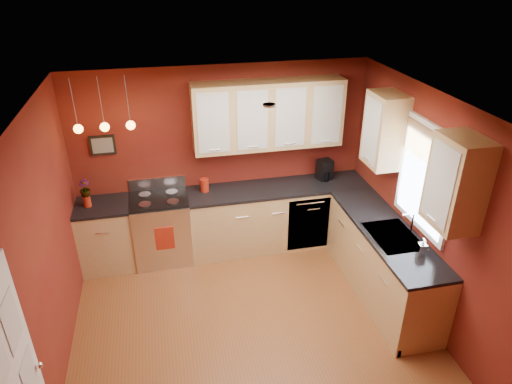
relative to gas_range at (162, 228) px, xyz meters
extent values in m
plane|color=brown|center=(0.92, -1.80, -0.48)|extent=(4.20, 4.20, 0.00)
cube|color=white|center=(0.92, -1.80, 2.12)|extent=(4.00, 4.20, 0.02)
cube|color=maroon|center=(0.92, 0.30, 0.82)|extent=(4.00, 0.02, 2.60)
cube|color=maroon|center=(-1.08, -1.80, 0.82)|extent=(0.02, 4.20, 2.60)
cube|color=maroon|center=(2.92, -1.80, 0.82)|extent=(0.02, 4.20, 2.60)
cube|color=tan|center=(-0.73, 0.00, -0.03)|extent=(0.70, 0.60, 0.90)
cube|color=tan|center=(1.65, 0.00, -0.03)|extent=(2.54, 0.60, 0.90)
cube|color=tan|center=(2.62, -1.35, -0.03)|extent=(0.60, 2.10, 0.90)
cube|color=black|center=(-0.73, 0.00, 0.44)|extent=(0.70, 0.62, 0.04)
cube|color=black|center=(1.65, 0.00, 0.44)|extent=(2.54, 0.62, 0.04)
cube|color=black|center=(2.62, -1.35, 0.44)|extent=(0.62, 2.10, 0.04)
cube|color=silver|center=(0.00, 0.00, -0.02)|extent=(0.76, 0.64, 0.92)
cube|color=black|center=(0.00, -0.30, 0.00)|extent=(0.55, 0.02, 0.32)
cylinder|color=silver|center=(0.00, -0.31, 0.24)|extent=(0.60, 0.02, 0.02)
cube|color=black|center=(0.00, 0.00, 0.45)|extent=(0.76, 0.60, 0.03)
cylinder|color=gray|center=(-0.18, -0.14, 0.47)|extent=(0.16, 0.16, 0.01)
cylinder|color=gray|center=(0.18, -0.14, 0.47)|extent=(0.16, 0.16, 0.01)
cylinder|color=gray|center=(-0.18, 0.14, 0.47)|extent=(0.16, 0.16, 0.01)
cylinder|color=gray|center=(0.18, 0.14, 0.47)|extent=(0.16, 0.16, 0.01)
cube|color=silver|center=(0.00, 0.30, 0.55)|extent=(0.76, 0.04, 0.16)
cube|color=silver|center=(2.02, -0.29, -0.03)|extent=(0.60, 0.02, 0.80)
cube|color=gray|center=(2.62, -1.50, 0.43)|extent=(0.50, 0.70, 0.05)
cube|color=black|center=(2.62, -1.33, 0.42)|extent=(0.42, 0.30, 0.02)
cube|color=black|center=(2.62, -1.67, 0.42)|extent=(0.42, 0.30, 0.02)
cylinder|color=white|center=(2.84, -1.50, 0.60)|extent=(0.02, 0.02, 0.28)
cylinder|color=white|center=(2.77, -1.50, 0.73)|extent=(0.16, 0.02, 0.02)
cube|color=white|center=(2.90, -1.50, 1.17)|extent=(0.04, 1.02, 1.22)
cube|color=white|center=(2.89, -1.50, 1.17)|extent=(0.01, 0.90, 1.10)
cube|color=#9F7C4F|center=(2.87, -1.50, 1.54)|extent=(0.02, 0.96, 0.36)
cube|color=silver|center=(-1.02, -2.82, 1.12)|extent=(0.00, 0.28, 0.40)
cube|color=silver|center=(-1.02, -2.82, 0.57)|extent=(0.00, 0.28, 0.40)
sphere|color=white|center=(-0.99, -2.67, 0.52)|extent=(0.06, 0.06, 0.06)
cube|color=tan|center=(1.52, 0.12, 1.47)|extent=(2.00, 0.35, 0.90)
cube|color=tan|center=(2.75, -1.48, 1.47)|extent=(0.35, 1.95, 0.90)
cube|color=black|center=(-0.63, 0.28, 1.17)|extent=(0.32, 0.03, 0.26)
cylinder|color=gray|center=(-0.83, -0.05, 1.82)|extent=(0.01, 0.01, 0.60)
sphere|color=#FFA53F|center=(-0.83, -0.05, 1.52)|extent=(0.11, 0.11, 0.11)
cylinder|color=gray|center=(-0.53, -0.05, 1.82)|extent=(0.01, 0.01, 0.60)
sphere|color=#FFA53F|center=(-0.53, -0.05, 1.52)|extent=(0.11, 0.11, 0.11)
cylinder|color=gray|center=(-0.23, -0.05, 1.82)|extent=(0.01, 0.01, 0.60)
sphere|color=#FFA53F|center=(-0.23, -0.05, 1.52)|extent=(0.11, 0.11, 0.11)
cylinder|color=#A02211|center=(0.63, 0.09, 0.54)|extent=(0.11, 0.11, 0.17)
cylinder|color=#A02211|center=(0.63, 0.09, 0.64)|extent=(0.12, 0.12, 0.02)
cylinder|color=#A02211|center=(-0.90, -0.01, 0.54)|extent=(0.10, 0.10, 0.16)
imported|color=#A02211|center=(-0.90, -0.01, 0.71)|extent=(0.15, 0.15, 0.24)
cube|color=black|center=(2.36, 0.10, 0.61)|extent=(0.23, 0.21, 0.29)
cylinder|color=black|center=(2.36, 0.04, 0.53)|extent=(0.13, 0.13, 0.14)
imported|color=white|center=(2.74, -1.90, 0.56)|extent=(0.10, 0.11, 0.20)
cube|color=#A02211|center=(0.03, -0.33, 0.04)|extent=(0.25, 0.02, 0.34)
camera|label=1|loc=(0.11, -5.48, 3.35)|focal=32.00mm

